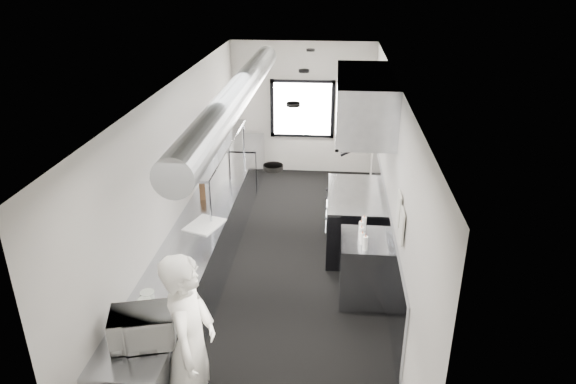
% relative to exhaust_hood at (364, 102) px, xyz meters
% --- Properties ---
extents(floor, '(3.00, 8.00, 0.01)m').
position_rel_exhaust_hood_xyz_m(floor, '(-1.10, -0.70, -2.39)').
color(floor, black).
rests_on(floor, ground).
extents(ceiling, '(3.00, 8.00, 0.01)m').
position_rel_exhaust_hood_xyz_m(ceiling, '(-1.10, -0.70, 0.41)').
color(ceiling, white).
rests_on(ceiling, wall_back).
extents(wall_back, '(3.00, 0.02, 2.80)m').
position_rel_exhaust_hood_xyz_m(wall_back, '(-1.10, 3.30, -0.99)').
color(wall_back, '#BCB9B2').
rests_on(wall_back, floor).
extents(wall_left, '(0.02, 8.00, 2.80)m').
position_rel_exhaust_hood_xyz_m(wall_left, '(-2.60, -0.70, -0.99)').
color(wall_left, '#BCB9B2').
rests_on(wall_left, floor).
extents(wall_right, '(0.02, 8.00, 2.80)m').
position_rel_exhaust_hood_xyz_m(wall_right, '(0.40, -0.70, -0.99)').
color(wall_right, '#BCB9B2').
rests_on(wall_right, floor).
extents(wall_cladding, '(0.03, 5.50, 1.10)m').
position_rel_exhaust_hood_xyz_m(wall_cladding, '(0.38, -0.40, -1.84)').
color(wall_cladding, '#9699A4').
rests_on(wall_cladding, wall_right).
extents(hvac_duct, '(0.40, 6.40, 0.40)m').
position_rel_exhaust_hood_xyz_m(hvac_duct, '(-1.80, -0.30, 0.16)').
color(hvac_duct, gray).
rests_on(hvac_duct, ceiling).
extents(service_window, '(1.36, 0.05, 1.25)m').
position_rel_exhaust_hood_xyz_m(service_window, '(-1.10, 3.26, -0.99)').
color(service_window, white).
rests_on(service_window, wall_back).
extents(exhaust_hood, '(0.81, 2.20, 0.88)m').
position_rel_exhaust_hood_xyz_m(exhaust_hood, '(0.00, 0.00, 0.00)').
color(exhaust_hood, '#9699A4').
rests_on(exhaust_hood, ceiling).
extents(prep_counter, '(0.70, 6.00, 0.90)m').
position_rel_exhaust_hood_xyz_m(prep_counter, '(-2.25, -1.20, -1.94)').
color(prep_counter, '#9699A4').
rests_on(prep_counter, floor).
extents(pass_shelf, '(0.45, 3.00, 0.68)m').
position_rel_exhaust_hood_xyz_m(pass_shelf, '(-2.29, 0.30, -0.86)').
color(pass_shelf, '#9699A4').
rests_on(pass_shelf, prep_counter).
extents(range, '(0.88, 1.60, 0.94)m').
position_rel_exhaust_hood_xyz_m(range, '(-0.06, 0.00, -1.92)').
color(range, black).
rests_on(range, floor).
extents(bottle_station, '(0.65, 0.80, 0.90)m').
position_rel_exhaust_hood_xyz_m(bottle_station, '(0.05, -1.40, -1.94)').
color(bottle_station, '#9699A4').
rests_on(bottle_station, floor).
extents(far_work_table, '(0.70, 1.20, 0.90)m').
position_rel_exhaust_hood_xyz_m(far_work_table, '(-2.25, 2.50, -1.94)').
color(far_work_table, '#9699A4').
rests_on(far_work_table, floor).
extents(notice_sheet_a, '(0.02, 0.28, 0.38)m').
position_rel_exhaust_hood_xyz_m(notice_sheet_a, '(0.37, -1.90, -0.79)').
color(notice_sheet_a, beige).
rests_on(notice_sheet_a, wall_right).
extents(notice_sheet_b, '(0.02, 0.28, 0.38)m').
position_rel_exhaust_hood_xyz_m(notice_sheet_b, '(0.37, -2.25, -0.84)').
color(notice_sheet_b, beige).
rests_on(notice_sheet_b, wall_right).
extents(line_cook, '(0.47, 0.71, 1.93)m').
position_rel_exhaust_hood_xyz_m(line_cook, '(-1.69, -3.73, -1.42)').
color(line_cook, white).
rests_on(line_cook, floor).
extents(microwave, '(0.65, 0.56, 0.34)m').
position_rel_exhaust_hood_xyz_m(microwave, '(-2.17, -3.64, -1.32)').
color(microwave, white).
rests_on(microwave, prep_counter).
extents(deli_tub_a, '(0.18, 0.18, 0.10)m').
position_rel_exhaust_hood_xyz_m(deli_tub_a, '(-2.35, -3.12, -1.44)').
color(deli_tub_a, beige).
rests_on(deli_tub_a, prep_counter).
extents(deli_tub_b, '(0.19, 0.19, 0.11)m').
position_rel_exhaust_hood_xyz_m(deli_tub_b, '(-2.36, -2.99, -1.44)').
color(deli_tub_b, beige).
rests_on(deli_tub_b, prep_counter).
extents(newspaper, '(0.32, 0.39, 0.01)m').
position_rel_exhaust_hood_xyz_m(newspaper, '(-2.15, -2.45, -1.49)').
color(newspaper, silver).
rests_on(newspaper, prep_counter).
extents(small_plate, '(0.22, 0.22, 0.02)m').
position_rel_exhaust_hood_xyz_m(small_plate, '(-2.16, -2.26, -1.48)').
color(small_plate, white).
rests_on(small_plate, prep_counter).
extents(pastry, '(0.09, 0.09, 0.09)m').
position_rel_exhaust_hood_xyz_m(pastry, '(-2.16, -2.26, -1.43)').
color(pastry, tan).
rests_on(pastry, small_plate).
extents(cutting_board, '(0.56, 0.64, 0.02)m').
position_rel_exhaust_hood_xyz_m(cutting_board, '(-2.17, -1.20, -1.48)').
color(cutting_board, white).
rests_on(cutting_board, prep_counter).
extents(knife_block, '(0.14, 0.21, 0.21)m').
position_rel_exhaust_hood_xyz_m(knife_block, '(-2.41, -0.28, -1.38)').
color(knife_block, '#51351C').
rests_on(knife_block, prep_counter).
extents(plate_stack_a, '(0.26, 0.26, 0.28)m').
position_rel_exhaust_hood_xyz_m(plate_stack_a, '(-2.30, -0.34, -0.68)').
color(plate_stack_a, white).
rests_on(plate_stack_a, pass_shelf).
extents(plate_stack_b, '(0.23, 0.23, 0.28)m').
position_rel_exhaust_hood_xyz_m(plate_stack_b, '(-2.32, 0.01, -0.68)').
color(plate_stack_b, white).
rests_on(plate_stack_b, pass_shelf).
extents(plate_stack_c, '(0.29, 0.29, 0.37)m').
position_rel_exhaust_hood_xyz_m(plate_stack_c, '(-2.31, 0.50, -0.64)').
color(plate_stack_c, white).
rests_on(plate_stack_c, pass_shelf).
extents(plate_stack_d, '(0.31, 0.31, 0.38)m').
position_rel_exhaust_hood_xyz_m(plate_stack_d, '(-2.30, 1.06, -0.63)').
color(plate_stack_d, white).
rests_on(plate_stack_d, pass_shelf).
extents(squeeze_bottle_a, '(0.07, 0.07, 0.19)m').
position_rel_exhaust_hood_xyz_m(squeeze_bottle_a, '(0.02, -1.69, -1.39)').
color(squeeze_bottle_a, white).
rests_on(squeeze_bottle_a, bottle_station).
extents(squeeze_bottle_b, '(0.06, 0.06, 0.16)m').
position_rel_exhaust_hood_xyz_m(squeeze_bottle_b, '(-0.01, -1.54, -1.41)').
color(squeeze_bottle_b, white).
rests_on(squeeze_bottle_b, bottle_station).
extents(squeeze_bottle_c, '(0.07, 0.07, 0.19)m').
position_rel_exhaust_hood_xyz_m(squeeze_bottle_c, '(-0.01, -1.43, -1.40)').
color(squeeze_bottle_c, white).
rests_on(squeeze_bottle_c, bottle_station).
extents(squeeze_bottle_d, '(0.08, 0.08, 0.18)m').
position_rel_exhaust_hood_xyz_m(squeeze_bottle_d, '(-0.01, -1.26, -1.40)').
color(squeeze_bottle_d, white).
rests_on(squeeze_bottle_d, bottle_station).
extents(squeeze_bottle_e, '(0.07, 0.07, 0.19)m').
position_rel_exhaust_hood_xyz_m(squeeze_bottle_e, '(0.03, -1.14, -1.39)').
color(squeeze_bottle_e, white).
rests_on(squeeze_bottle_e, bottle_station).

